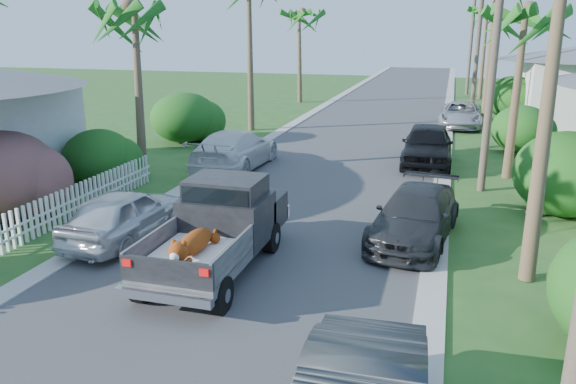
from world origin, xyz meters
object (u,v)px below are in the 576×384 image
(parked_car_rm, at_px, (415,216))
(palm_l_d, at_px, (300,12))
(parked_car_rd, at_px, (461,115))
(pickup_truck, at_px, (222,224))
(parked_car_rf, at_px, (427,145))
(palm_r_b, at_px, (526,11))
(utility_pole_b, at_px, (494,53))
(utility_pole_d, at_px, (471,38))
(palm_r_d, at_px, (488,9))
(parked_car_lf, at_px, (235,150))
(parked_car_ln, at_px, (125,215))
(palm_l_b, at_px, (132,6))
(utility_pole_c, at_px, (478,42))

(parked_car_rm, xyz_separation_m, palm_l_d, (-10.21, 26.41, 5.78))
(parked_car_rd, relative_size, palm_l_d, 0.64)
(pickup_truck, distance_m, parked_car_rf, 12.31)
(parked_car_rf, height_order, palm_l_d, palm_l_d)
(pickup_truck, bearing_deg, palm_r_b, 55.28)
(utility_pole_b, distance_m, utility_pole_d, 30.00)
(pickup_truck, bearing_deg, palm_r_d, 78.75)
(pickup_truck, height_order, parked_car_rm, pickup_truck)
(parked_car_rm, height_order, utility_pole_d, utility_pole_d)
(parked_car_lf, height_order, utility_pole_b, utility_pole_b)
(pickup_truck, height_order, palm_r_d, palm_r_d)
(palm_r_b, bearing_deg, parked_car_ln, -137.01)
(parked_car_rm, xyz_separation_m, utility_pole_b, (1.89, 5.41, 3.94))
(parked_car_lf, height_order, palm_l_d, palm_l_d)
(palm_r_d, relative_size, utility_pole_d, 0.89)
(parked_car_lf, relative_size, utility_pole_d, 0.59)
(palm_r_d, relative_size, utility_pole_b, 0.89)
(pickup_truck, distance_m, parked_car_rm, 5.11)
(pickup_truck, height_order, parked_car_lf, pickup_truck)
(parked_car_rd, distance_m, palm_l_b, 19.29)
(parked_car_rd, distance_m, palm_r_d, 15.10)
(parked_car_rm, relative_size, parked_car_ln, 1.12)
(parked_car_lf, bearing_deg, palm_r_b, -171.15)
(parked_car_rf, bearing_deg, parked_car_rd, 81.14)
(utility_pole_c, bearing_deg, parked_car_rm, -95.29)
(palm_r_b, bearing_deg, utility_pole_d, 92.05)
(palm_r_b, bearing_deg, utility_pole_c, 94.40)
(palm_l_d, bearing_deg, utility_pole_d, 36.64)
(parked_car_rd, relative_size, utility_pole_c, 0.55)
(pickup_truck, xyz_separation_m, utility_pole_c, (6.12, 23.27, 3.59))
(utility_pole_d, bearing_deg, parked_car_rm, -93.06)
(parked_car_ln, bearing_deg, parked_car_rf, -121.40)
(parked_car_rm, height_order, palm_l_b, palm_l_b)
(palm_l_d, bearing_deg, palm_r_d, 24.78)
(palm_r_d, bearing_deg, pickup_truck, -101.25)
(utility_pole_d, bearing_deg, parked_car_rd, -92.05)
(parked_car_rm, distance_m, palm_l_d, 28.90)
(parked_car_ln, bearing_deg, pickup_truck, 168.28)
(parked_car_lf, height_order, utility_pole_d, utility_pole_d)
(utility_pole_c, bearing_deg, palm_l_d, 153.62)
(palm_l_b, distance_m, palm_r_d, 31.00)
(palm_l_d, xyz_separation_m, palm_r_d, (13.00, 6.00, 0.29))
(parked_car_rf, xyz_separation_m, utility_pole_d, (2.00, 26.67, 3.78))
(utility_pole_b, bearing_deg, palm_l_d, 119.95)
(palm_l_d, xyz_separation_m, utility_pole_b, (12.10, -21.00, -1.84))
(pickup_truck, distance_m, utility_pole_d, 38.92)
(parked_car_rd, bearing_deg, parked_car_rm, -92.02)
(parked_car_rd, bearing_deg, palm_l_d, 147.95)
(parked_car_rm, distance_m, parked_car_ln, 7.60)
(pickup_truck, distance_m, palm_r_b, 13.44)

